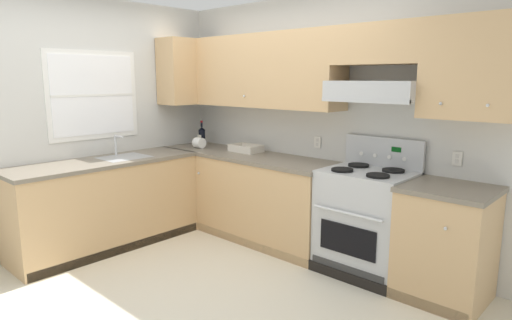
# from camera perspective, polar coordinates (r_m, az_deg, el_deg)

# --- Properties ---
(ground_plane) EXTENTS (7.04, 7.04, 0.00)m
(ground_plane) POSITION_cam_1_polar(r_m,az_deg,el_deg) (3.99, -9.42, -15.29)
(ground_plane) COLOR beige
(wall_back) EXTENTS (4.68, 0.57, 2.55)m
(wall_back) POSITION_cam_1_polar(r_m,az_deg,el_deg) (4.45, 9.13, 7.22)
(wall_back) COLOR silver
(wall_back) RESTS_ON ground_plane
(wall_left) EXTENTS (0.47, 4.00, 2.55)m
(wall_left) POSITION_cam_1_polar(r_m,az_deg,el_deg) (5.07, -18.97, 5.64)
(wall_left) COLOR silver
(wall_left) RESTS_ON ground_plane
(counter_back_run) EXTENTS (3.60, 0.65, 0.91)m
(counter_back_run) POSITION_cam_1_polar(r_m,az_deg,el_deg) (4.60, 3.18, -5.58)
(counter_back_run) COLOR tan
(counter_back_run) RESTS_ON ground_plane
(counter_left_run) EXTENTS (0.63, 1.91, 1.13)m
(counter_left_run) POSITION_cam_1_polar(r_m,az_deg,el_deg) (4.81, -18.75, -5.29)
(counter_left_run) COLOR tan
(counter_left_run) RESTS_ON ground_plane
(stove) EXTENTS (0.76, 0.62, 1.20)m
(stove) POSITION_cam_1_polar(r_m,az_deg,el_deg) (4.08, 13.96, -7.62)
(stove) COLOR #B7BABC
(stove) RESTS_ON ground_plane
(wine_bottle) EXTENTS (0.08, 0.08, 0.31)m
(wine_bottle) POSITION_cam_1_polar(r_m,az_deg,el_deg) (5.46, -7.01, 3.15)
(wine_bottle) COLOR black
(wine_bottle) RESTS_ON counter_back_run
(bowl) EXTENTS (0.36, 0.23, 0.08)m
(bowl) POSITION_cam_1_polar(r_m,az_deg,el_deg) (4.96, -1.32, 1.39)
(bowl) COLOR beige
(bowl) RESTS_ON counter_back_run
(paper_towel_roll) EXTENTS (0.12, 0.12, 0.12)m
(paper_towel_roll) POSITION_cam_1_polar(r_m,az_deg,el_deg) (5.27, -7.36, 2.22)
(paper_towel_roll) COLOR white
(paper_towel_roll) RESTS_ON counter_back_run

